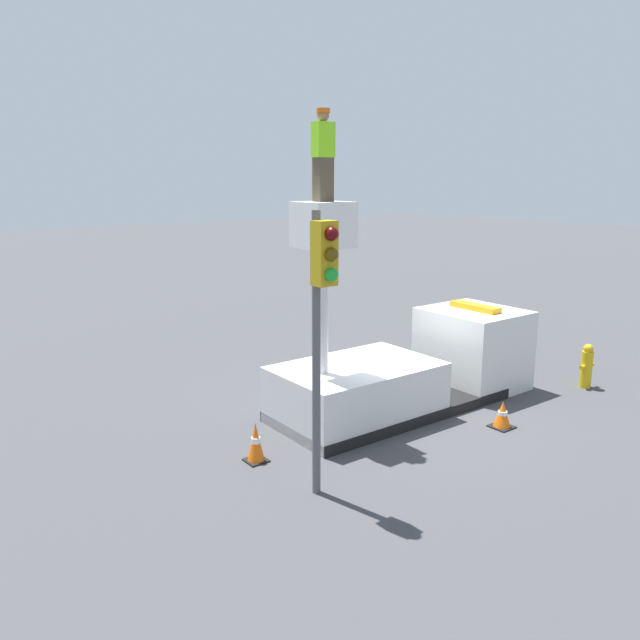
# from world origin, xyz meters

# --- Properties ---
(ground_plane) EXTENTS (120.00, 120.00, 0.00)m
(ground_plane) POSITION_xyz_m (0.00, 0.00, 0.00)
(ground_plane) COLOR #424244
(bucket_truck) EXTENTS (6.68, 2.34, 4.78)m
(bucket_truck) POSITION_xyz_m (0.61, 0.00, 0.86)
(bucket_truck) COLOR black
(bucket_truck) RESTS_ON ground
(worker) EXTENTS (0.40, 0.26, 1.75)m
(worker) POSITION_xyz_m (-1.97, 0.00, 5.66)
(worker) COLOR brown
(worker) RESTS_ON bucket_truck
(traffic_light_pole) EXTENTS (0.34, 0.57, 4.75)m
(traffic_light_pole) POSITION_xyz_m (-3.69, -2.25, 3.37)
(traffic_light_pole) COLOR #515156
(traffic_light_pole) RESTS_ON ground
(fire_hydrant) EXTENTS (0.53, 0.29, 1.14)m
(fire_hydrant) POSITION_xyz_m (5.08, -1.82, 0.56)
(fire_hydrant) COLOR gold
(fire_hydrant) RESTS_ON ground
(traffic_cone_rear) EXTENTS (0.40, 0.40, 0.78)m
(traffic_cone_rear) POSITION_xyz_m (-3.90, -0.46, 0.37)
(traffic_cone_rear) COLOR black
(traffic_cone_rear) RESTS_ON ground
(traffic_cone_curbside) EXTENTS (0.46, 0.46, 0.59)m
(traffic_cone_curbside) POSITION_xyz_m (1.18, -2.21, 0.28)
(traffic_cone_curbside) COLOR black
(traffic_cone_curbside) RESTS_ON ground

